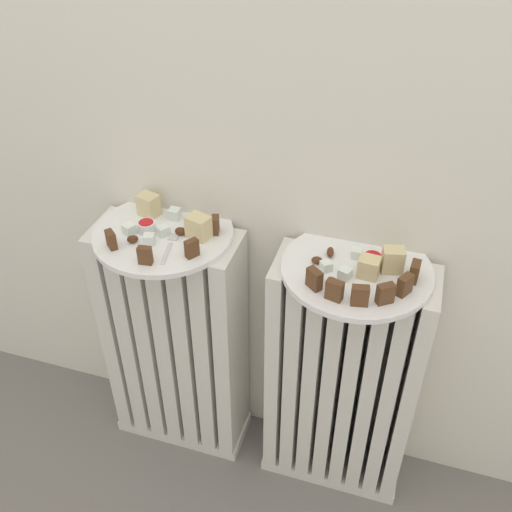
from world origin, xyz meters
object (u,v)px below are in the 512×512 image
(radiator_right, at_px, (341,382))
(jam_bowl_right, at_px, (372,259))
(jam_bowl_left, at_px, (147,226))
(radiator_left, at_px, (176,344))
(fork, at_px, (169,246))
(plate_left, at_px, (163,233))
(plate_right, at_px, (357,269))

(radiator_right, xyz_separation_m, jam_bowl_right, (0.03, 0.02, 0.36))
(jam_bowl_left, height_order, jam_bowl_right, jam_bowl_left)
(radiator_left, bearing_deg, jam_bowl_right, 2.23)
(radiator_right, bearing_deg, fork, -172.80)
(plate_left, relative_size, jam_bowl_right, 7.42)
(radiator_left, xyz_separation_m, plate_left, (0.00, 0.00, 0.34))
(jam_bowl_right, relative_size, fork, 0.38)
(plate_left, height_order, jam_bowl_left, jam_bowl_left)
(radiator_right, height_order, plate_left, plate_left)
(radiator_left, distance_m, jam_bowl_left, 0.36)
(radiator_left, relative_size, plate_right, 2.17)
(radiator_right, bearing_deg, plate_left, -180.00)
(radiator_left, relative_size, fork, 6.20)
(fork, bearing_deg, jam_bowl_right, 9.12)
(jam_bowl_right, bearing_deg, radiator_right, -146.53)
(radiator_left, xyz_separation_m, fork, (0.04, -0.05, 0.34))
(fork, bearing_deg, plate_right, 7.20)
(radiator_left, relative_size, plate_left, 2.17)
(plate_left, relative_size, fork, 2.85)
(plate_right, relative_size, jam_bowl_left, 7.98)
(radiator_left, distance_m, radiator_right, 0.42)
(radiator_right, xyz_separation_m, plate_right, (0.00, -0.00, 0.34))
(jam_bowl_right, bearing_deg, jam_bowl_left, -176.36)
(radiator_left, height_order, plate_left, plate_left)
(radiator_right, bearing_deg, jam_bowl_left, -178.35)
(jam_bowl_left, bearing_deg, radiator_right, 1.65)
(radiator_left, xyz_separation_m, plate_right, (0.42, 0.00, 0.34))
(plate_right, bearing_deg, radiator_right, 116.57)
(plate_left, distance_m, fork, 0.06)
(plate_right, xyz_separation_m, jam_bowl_right, (0.03, 0.02, 0.02))
(plate_left, bearing_deg, plate_right, 0.00)
(radiator_left, bearing_deg, fork, -52.74)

